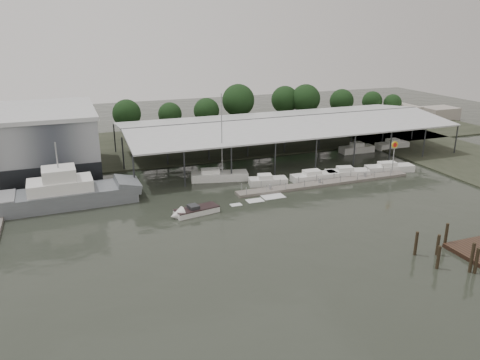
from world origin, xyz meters
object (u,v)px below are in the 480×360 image
object	(u,v)px
grey_trawler	(71,193)
speedboat_underway	(193,212)
white_sailboat	(219,176)
shell_fuel_sign	(394,152)

from	to	relation	value
grey_trawler	speedboat_underway	xyz separation A→B (m)	(14.04, -9.12, -1.19)
white_sailboat	speedboat_underway	world-z (taller)	white_sailboat
grey_trawler	white_sailboat	xyz separation A→B (m)	(21.39, 2.80, -0.92)
shell_fuel_sign	speedboat_underway	distance (m)	33.98
white_sailboat	shell_fuel_sign	bearing A→B (deg)	-3.21
white_sailboat	speedboat_underway	size ratio (longest dim) A/B	0.78
speedboat_underway	shell_fuel_sign	bearing A→B (deg)	176.47
grey_trawler	white_sailboat	distance (m)	21.59
shell_fuel_sign	white_sailboat	xyz separation A→B (m)	(-26.19, 7.67, -3.27)
shell_fuel_sign	white_sailboat	world-z (taller)	white_sailboat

